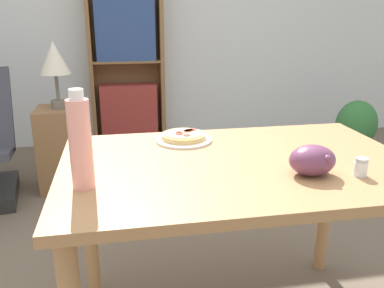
{
  "coord_description": "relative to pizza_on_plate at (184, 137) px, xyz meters",
  "views": [
    {
      "loc": [
        -0.28,
        -1.42,
        1.26
      ],
      "look_at": [
        -0.04,
        -0.08,
        0.82
      ],
      "focal_mm": 38.0,
      "sensor_mm": 36.0,
      "label": 1
    }
  ],
  "objects": [
    {
      "name": "wall_back",
      "position": [
        0.03,
        2.48,
        0.53
      ],
      "size": [
        8.0,
        0.05,
        2.6
      ],
      "color": "silver",
      "rests_on": "ground_plane"
    },
    {
      "name": "dining_table",
      "position": [
        0.15,
        -0.27,
        -0.12
      ],
      "size": [
        1.25,
        0.82,
        0.76
      ],
      "color": "#A37549",
      "rests_on": "ground_plane"
    },
    {
      "name": "pizza_on_plate",
      "position": [
        0.0,
        0.0,
        0.0
      ],
      "size": [
        0.23,
        0.23,
        0.04
      ],
      "color": "white",
      "rests_on": "dining_table"
    },
    {
      "name": "grape_bunch",
      "position": [
        0.35,
        -0.44,
        0.03
      ],
      "size": [
        0.15,
        0.13,
        0.1
      ],
      "color": "#6B3856",
      "rests_on": "dining_table"
    },
    {
      "name": "drink_bottle",
      "position": [
        -0.37,
        -0.4,
        0.13
      ],
      "size": [
        0.07,
        0.07,
        0.3
      ],
      "color": "pink",
      "rests_on": "dining_table"
    },
    {
      "name": "salt_shaker",
      "position": [
        0.5,
        -0.47,
        0.01
      ],
      "size": [
        0.04,
        0.04,
        0.06
      ],
      "color": "white",
      "rests_on": "dining_table"
    },
    {
      "name": "bookshelf",
      "position": [
        -0.16,
        2.32,
        -0.02
      ],
      "size": [
        0.69,
        0.25,
        1.65
      ],
      "color": "brown",
      "rests_on": "ground_plane"
    },
    {
      "name": "side_table",
      "position": [
        -0.67,
        1.39,
        -0.47
      ],
      "size": [
        0.34,
        0.34,
        0.61
      ],
      "color": "brown",
      "rests_on": "ground_plane"
    },
    {
      "name": "table_lamp",
      "position": [
        -0.67,
        1.39,
        0.17
      ],
      "size": [
        0.21,
        0.21,
        0.47
      ],
      "color": "#665B51",
      "rests_on": "side_table"
    },
    {
      "name": "potted_plant_floor",
      "position": [
        1.77,
        1.52,
        -0.5
      ],
      "size": [
        0.36,
        0.31,
        0.54
      ],
      "color": "#8E5B42",
      "rests_on": "ground_plane"
    }
  ]
}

